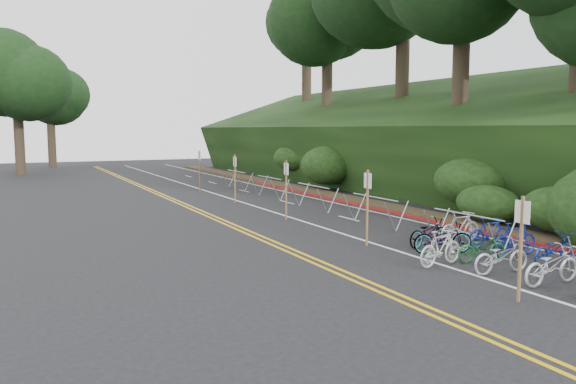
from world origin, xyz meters
name	(u,v)px	position (x,y,z in m)	size (l,w,h in m)	color
ground	(462,286)	(0.00, 0.00, 0.00)	(120.00, 120.00, 0.00)	black
road_markings	(297,222)	(0.63, 10.10, 0.00)	(7.47, 80.00, 0.01)	gold
red_curb	(372,208)	(5.70, 12.00, 0.05)	(0.25, 28.00, 0.10)	maroon
embankment	(403,148)	(12.96, 19.04, 2.57)	(14.30, 48.14, 9.11)	black
tree_cluster	(338,7)	(9.76, 22.04, 11.66)	(32.62, 54.19, 18.70)	#2D2319
bike_racks_rest	(313,192)	(3.00, 13.00, 0.85)	(1.14, 23.00, 1.17)	#949AA5
signpost_near	(521,242)	(0.20, -1.51, 1.36)	(0.08, 0.40, 2.37)	brown
signposts_rest	(258,180)	(0.60, 14.00, 1.43)	(0.08, 18.40, 2.50)	brown
bike_front	(441,248)	(0.88, 1.79, 0.51)	(1.70, 0.48, 1.02)	beige
bike_valet	(533,251)	(2.97, 0.44, 0.49)	(3.18, 8.93, 1.08)	navy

